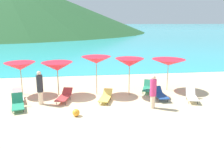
% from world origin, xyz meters
% --- Properties ---
extents(ground_plane, '(50.00, 100.00, 0.30)m').
position_xyz_m(ground_plane, '(0.00, 10.00, -0.15)').
color(ground_plane, beige).
extents(ocean_water, '(650.00, 440.00, 0.02)m').
position_xyz_m(ocean_water, '(0.00, 227.48, 0.01)').
color(ocean_water, '#2DADBC').
rests_on(ocean_water, ground_plane).
extents(headland_hill, '(125.41, 125.41, 25.00)m').
position_xyz_m(headland_hill, '(-35.24, 96.94, 12.50)').
color(headland_hill, '#235128').
rests_on(headland_hill, ground_plane).
extents(umbrella_0, '(2.02, 2.02, 2.05)m').
position_xyz_m(umbrella_0, '(-4.52, 2.96, 1.81)').
color(umbrella_0, '#9E7F59').
rests_on(umbrella_0, ground_plane).
extents(umbrella_1, '(1.91, 1.91, 2.08)m').
position_xyz_m(umbrella_1, '(-2.24, 2.57, 1.81)').
color(umbrella_1, '#9E7F59').
rests_on(umbrella_1, ground_plane).
extents(umbrella_2, '(1.95, 1.95, 2.40)m').
position_xyz_m(umbrella_2, '(0.15, 2.43, 2.18)').
color(umbrella_2, '#9E7F59').
rests_on(umbrella_2, ground_plane).
extents(umbrella_3, '(1.79, 1.79, 2.33)m').
position_xyz_m(umbrella_3, '(2.13, 1.90, 2.08)').
color(umbrella_3, '#9E7F59').
rests_on(umbrella_3, ground_plane).
extents(umbrella_4, '(2.38, 2.38, 2.10)m').
position_xyz_m(umbrella_4, '(4.90, 2.67, 1.89)').
color(umbrella_4, '#9E7F59').
rests_on(umbrella_4, ground_plane).
extents(lounge_chair_0, '(0.98, 1.54, 0.69)m').
position_xyz_m(lounge_chair_0, '(3.45, 2.41, 0.32)').
color(lounge_chair_0, '#268C66').
rests_on(lounge_chair_0, ground_plane).
extents(lounge_chair_1, '(0.62, 1.61, 0.59)m').
position_xyz_m(lounge_chair_1, '(3.83, 1.01, 0.28)').
color(lounge_chair_1, '#1E478C').
rests_on(lounge_chair_1, ground_plane).
extents(lounge_chair_2, '(0.90, 1.42, 0.75)m').
position_xyz_m(lounge_chair_2, '(-4.13, 0.38, 0.30)').
color(lounge_chair_2, '#268C66').
rests_on(lounge_chair_2, ground_plane).
extents(lounge_chair_3, '(0.98, 1.77, 0.59)m').
position_xyz_m(lounge_chair_3, '(-1.80, 1.37, 0.29)').
color(lounge_chair_3, '#A53333').
rests_on(lounge_chair_3, ground_plane).
extents(lounge_chair_4, '(1.02, 1.72, 0.53)m').
position_xyz_m(lounge_chair_4, '(0.58, 1.06, 0.25)').
color(lounge_chair_4, '#D8BF4C').
rests_on(lounge_chair_4, ground_plane).
extents(lounge_chair_5, '(1.04, 1.74, 0.59)m').
position_xyz_m(lounge_chair_5, '(-4.49, 1.75, 0.28)').
color(lounge_chair_5, white).
rests_on(lounge_chair_5, ground_plane).
extents(lounge_chair_6, '(0.89, 1.47, 0.72)m').
position_xyz_m(lounge_chair_6, '(5.53, 0.40, 0.32)').
color(lounge_chair_6, white).
rests_on(lounge_chair_6, ground_plane).
extents(beachgoer_0, '(0.34, 0.34, 1.79)m').
position_xyz_m(beachgoer_0, '(2.93, -0.38, 0.95)').
color(beachgoer_0, beige).
rests_on(beachgoer_0, ground_plane).
extents(beachgoer_1, '(0.34, 0.34, 1.89)m').
position_xyz_m(beachgoer_1, '(-3.06, 0.98, 1.01)').
color(beachgoer_1, beige).
rests_on(beachgoer_1, ground_plane).
extents(beach_ball, '(0.36, 0.36, 0.36)m').
position_xyz_m(beach_ball, '(-1.08, -0.94, 0.18)').
color(beach_ball, orange).
rests_on(beach_ball, ground_plane).
extents(cruise_ship, '(41.88, 12.41, 22.11)m').
position_xyz_m(cruise_ship, '(-17.01, 261.36, 8.47)').
color(cruise_ship, white).
rests_on(cruise_ship, ocean_water).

